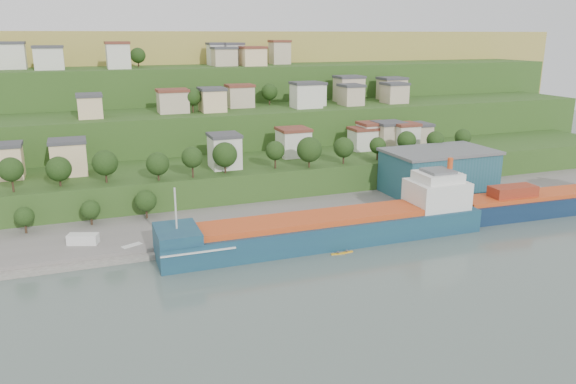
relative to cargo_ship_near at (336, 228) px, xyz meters
name	(u,v)px	position (x,y,z in m)	size (l,w,h in m)	color
ground	(332,259)	(-5.47, -9.69, -3.18)	(500.00, 500.00, 0.00)	#495951
quay	(355,212)	(14.53, 18.31, -3.18)	(220.00, 26.00, 4.00)	slate
pebble_beach	(60,257)	(-60.47, 12.31, -3.18)	(40.00, 18.00, 2.40)	slate
hillside	(186,134)	(-5.45, 158.97, -3.09)	(360.00, 210.96, 96.00)	#284719
cargo_ship_near	(336,228)	(0.00, 0.00, 0.00)	(77.46, 12.85, 19.89)	navy
cargo_ship_far	(548,202)	(64.10, 0.28, -0.50)	(62.68, 13.12, 16.92)	#0C1F38
warehouse	(438,171)	(42.83, 21.31, 5.26)	(31.15, 19.25, 12.80)	#1F515E
caravan	(83,241)	(-55.48, 13.47, -0.45)	(6.53, 2.72, 3.05)	silver
dinghy	(132,247)	(-45.53, 8.66, -1.53)	(4.48, 1.68, 0.90)	silver
kayak_orange	(347,252)	(-0.80, -7.41, -2.96)	(3.02, 0.70, 0.75)	#F7A015
kayak_yellow	(338,253)	(-2.99, -7.53, -2.94)	(3.18, 0.87, 0.79)	gold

